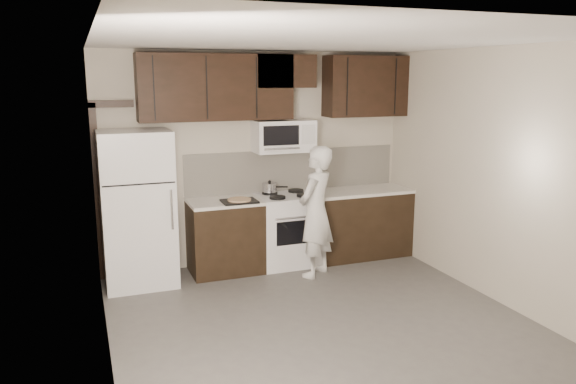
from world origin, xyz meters
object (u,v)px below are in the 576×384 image
refrigerator (138,209)px  person (316,212)px  microwave (284,136)px  stove (287,229)px

refrigerator → person: size_ratio=1.13×
microwave → person: (0.18, -0.63, -0.85)m
stove → person: size_ratio=0.59×
stove → microwave: bearing=90.1°
microwave → refrigerator: microwave is taller
stove → microwave: size_ratio=1.24×
microwave → refrigerator: bearing=-174.9°
stove → person: (0.18, -0.52, 0.34)m
microwave → person: microwave is taller
stove → person: 0.64m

